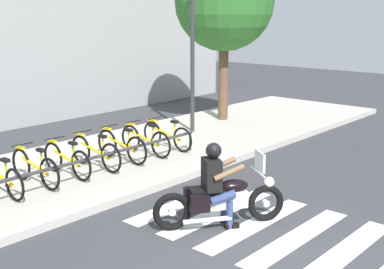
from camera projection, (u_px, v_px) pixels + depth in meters
ground_plane at (263, 259)px, 7.57m from camera, size 48.00×48.00×0.00m
sidewalk at (50, 178)px, 11.03m from camera, size 24.00×4.40×0.15m
crosswalk_stripe_1 at (344, 252)px, 7.76m from camera, size 2.80×0.40×0.01m
crosswalk_stripe_2 at (297, 237)px, 8.28m from camera, size 2.80×0.40×0.01m
crosswalk_stripe_3 at (255, 224)px, 8.79m from camera, size 2.80×0.40×0.01m
crosswalk_stripe_4 at (218, 212)px, 9.30m from camera, size 2.80×0.40×0.01m
crosswalk_stripe_5 at (185, 202)px, 9.82m from camera, size 2.80×0.40×0.01m
motorcycle at (221, 199)px, 8.64m from camera, size 1.94×1.40×1.24m
rider at (216, 179)px, 8.54m from camera, size 0.77×0.74×1.44m
bicycle_2 at (35, 168)px, 10.24m from camera, size 0.48×1.67×0.79m
bicycle_3 at (67, 160)px, 10.79m from camera, size 0.48×1.63×0.78m
bicycle_4 at (95, 153)px, 11.34m from camera, size 0.48×1.71×0.79m
bicycle_5 at (121, 146)px, 11.89m from camera, size 0.48×1.68×0.80m
bicycle_6 at (145, 140)px, 12.44m from camera, size 0.48×1.69×0.78m
bicycle_7 at (167, 135)px, 12.99m from camera, size 0.48×1.67×0.75m
bike_rack at (98, 158)px, 10.69m from camera, size 5.86×0.07×0.49m
street_lamp at (192, 41)px, 14.38m from camera, size 0.28×0.28×4.52m
tree_near_rack at (224, 2)px, 15.80m from camera, size 3.04×3.04×5.35m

